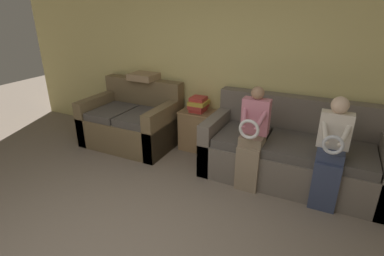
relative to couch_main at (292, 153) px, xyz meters
name	(u,v)px	position (x,y,z in m)	size (l,w,h in m)	color
wall_back	(228,66)	(-1.08, 0.50, 0.93)	(7.79, 0.06, 2.55)	#DBCC7F
couch_main	(292,153)	(0.00, 0.00, 0.00)	(2.19, 0.99, 0.99)	#70665B
couch_side	(133,122)	(-2.47, -0.02, 0.00)	(1.40, 0.98, 0.98)	brown
child_left_seated	(252,136)	(-0.43, -0.43, 0.33)	(0.33, 0.37, 1.24)	gray
child_right_seated	(332,149)	(0.43, -0.42, 0.33)	(0.33, 0.38, 1.24)	#384260
side_shelf	(198,129)	(-1.44, 0.24, -0.03)	(0.52, 0.41, 0.62)	#9E7A51
book_stack	(198,104)	(-1.43, 0.23, 0.38)	(0.25, 0.30, 0.22)	#BC3833
throw_pillow	(145,76)	(-2.43, 0.32, 0.69)	(0.43, 0.43, 0.10)	#A38460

